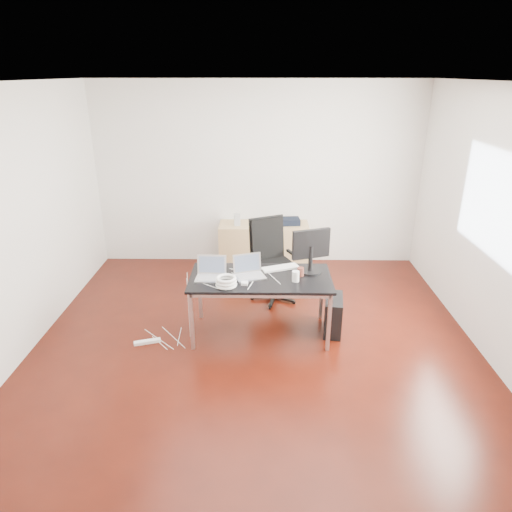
{
  "coord_description": "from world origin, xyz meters",
  "views": [
    {
      "loc": [
        0.08,
        -4.47,
        2.88
      ],
      "look_at": [
        0.0,
        0.55,
        0.85
      ],
      "focal_mm": 32.0,
      "sensor_mm": 36.0,
      "label": 1
    }
  ],
  "objects_px": {
    "desk": "(261,281)",
    "pc_tower": "(333,315)",
    "filing_cabinet_right": "(291,246)",
    "office_chair": "(272,256)",
    "filing_cabinet_left": "(236,245)"
  },
  "relations": [
    {
      "from": "pc_tower",
      "to": "filing_cabinet_right",
      "type": "bearing_deg",
      "value": 109.59
    },
    {
      "from": "office_chair",
      "to": "filing_cabinet_right",
      "type": "xyz_separation_m",
      "value": [
        0.33,
        1.06,
        -0.26
      ]
    },
    {
      "from": "desk",
      "to": "filing_cabinet_left",
      "type": "relative_size",
      "value": 2.29
    },
    {
      "from": "office_chair",
      "to": "filing_cabinet_left",
      "type": "height_order",
      "value": "office_chair"
    },
    {
      "from": "filing_cabinet_right",
      "to": "pc_tower",
      "type": "height_order",
      "value": "filing_cabinet_right"
    },
    {
      "from": "filing_cabinet_left",
      "to": "filing_cabinet_right",
      "type": "xyz_separation_m",
      "value": [
        0.87,
        0.0,
        0.0
      ]
    },
    {
      "from": "desk",
      "to": "filing_cabinet_left",
      "type": "height_order",
      "value": "desk"
    },
    {
      "from": "office_chair",
      "to": "filing_cabinet_right",
      "type": "relative_size",
      "value": 1.54
    },
    {
      "from": "desk",
      "to": "filing_cabinet_left",
      "type": "xyz_separation_m",
      "value": [
        -0.4,
        2.01,
        -0.33
      ]
    },
    {
      "from": "office_chair",
      "to": "pc_tower",
      "type": "distance_m",
      "value": 1.21
    },
    {
      "from": "office_chair",
      "to": "pc_tower",
      "type": "bearing_deg",
      "value": -76.47
    },
    {
      "from": "filing_cabinet_right",
      "to": "pc_tower",
      "type": "distance_m",
      "value": 2.0
    },
    {
      "from": "desk",
      "to": "pc_tower",
      "type": "distance_m",
      "value": 0.98
    },
    {
      "from": "filing_cabinet_left",
      "to": "pc_tower",
      "type": "height_order",
      "value": "filing_cabinet_left"
    },
    {
      "from": "filing_cabinet_left",
      "to": "office_chair",
      "type": "bearing_deg",
      "value": -62.94
    }
  ]
}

